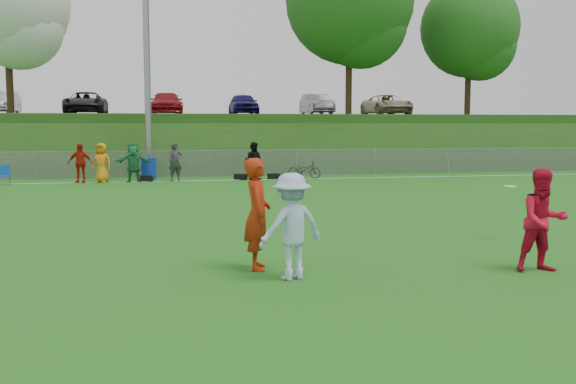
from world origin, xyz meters
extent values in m
plane|color=#1B6114|center=(0.00, 0.00, 0.00)|extent=(120.00, 120.00, 0.00)
cube|color=white|center=(0.00, 18.00, 0.01)|extent=(60.00, 0.10, 0.01)
cube|color=gray|center=(0.00, 20.00, 0.60)|extent=(58.00, 0.02, 1.20)
cube|color=gray|center=(0.00, 20.00, 1.25)|extent=(58.00, 0.04, 0.04)
cylinder|color=gray|center=(-3.00, 20.80, 6.00)|extent=(0.30, 0.30, 12.00)
cube|color=#174B15|center=(0.00, 31.00, 1.50)|extent=(120.00, 18.00, 3.00)
cube|color=black|center=(0.00, 33.00, 3.05)|extent=(120.00, 12.00, 0.10)
cylinder|color=black|center=(-10.00, 25.00, 6.75)|extent=(0.36, 0.36, 7.50)
sphere|color=silver|center=(-10.00, 25.00, 8.62)|extent=(6.30, 6.30, 6.30)
sphere|color=silver|center=(-9.40, 24.70, 7.50)|extent=(4.50, 4.50, 4.50)
cylinder|color=black|center=(8.00, 24.50, 7.25)|extent=(0.36, 0.36, 8.50)
sphere|color=#214913|center=(8.60, 24.20, 8.10)|extent=(5.10, 5.10, 5.10)
cylinder|color=black|center=(16.00, 26.00, 6.50)|extent=(0.36, 0.36, 7.00)
sphere|color=#214913|center=(16.00, 26.00, 8.25)|extent=(5.88, 5.88, 5.88)
sphere|color=#214913|center=(16.60, 25.70, 7.20)|extent=(4.20, 4.20, 4.20)
imported|color=#A7A5AB|center=(-12.00, 32.00, 3.82)|extent=(1.52, 4.37, 1.44)
imported|color=black|center=(-7.00, 32.00, 3.82)|extent=(2.39, 5.18, 1.44)
imported|color=maroon|center=(-2.00, 32.00, 3.82)|extent=(2.02, 4.96, 1.44)
imported|color=#141251|center=(3.00, 32.00, 3.82)|extent=(1.70, 4.23, 1.44)
imported|color=slate|center=(8.00, 32.00, 3.82)|extent=(1.52, 4.37, 1.44)
imported|color=tan|center=(13.00, 32.00, 3.82)|extent=(2.39, 5.18, 1.44)
imported|color=#B41C0C|center=(-5.85, 18.00, 0.85)|extent=(1.04, 0.53, 1.69)
imported|color=orange|center=(-4.96, 18.00, 0.85)|extent=(0.96, 0.78, 1.69)
imported|color=#207943|center=(-3.63, 18.00, 0.85)|extent=(1.58, 0.54, 1.69)
imported|color=#2F2F32|center=(-1.83, 18.00, 0.85)|extent=(0.71, 0.58, 1.69)
imported|color=black|center=(1.62, 18.00, 0.85)|extent=(1.03, 0.95, 1.69)
cube|color=black|center=(-3.09, 18.10, 0.13)|extent=(0.59, 0.36, 0.26)
cube|color=black|center=(1.05, 18.10, 0.13)|extent=(0.61, 0.55, 0.26)
cube|color=black|center=(2.57, 18.10, 0.13)|extent=(0.55, 0.29, 0.26)
cube|color=black|center=(3.57, 18.10, 0.13)|extent=(0.62, 0.49, 0.26)
imported|color=#A6240B|center=(-0.90, 0.20, 0.96)|extent=(0.54, 0.75, 1.92)
imported|color=red|center=(3.80, -0.91, 0.87)|extent=(0.90, 0.73, 1.75)
imported|color=#AAC4EC|center=(-0.47, -0.59, 0.86)|extent=(1.26, 0.96, 1.72)
cylinder|color=white|center=(4.90, 2.02, 1.15)|extent=(0.27, 0.27, 0.03)
cylinder|color=#0F31AC|center=(-3.00, 18.99, 0.50)|extent=(0.80, 0.80, 1.00)
cube|color=#0F48A6|center=(-8.83, 17.71, 0.36)|extent=(0.54, 0.54, 0.05)
cube|color=#0F48A6|center=(-8.88, 17.92, 0.59)|extent=(0.45, 0.14, 0.45)
imported|color=#2C2C2F|center=(4.04, 18.27, 0.41)|extent=(1.63, 1.17, 0.81)
camera|label=1|loc=(-2.52, -10.53, 2.48)|focal=40.00mm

